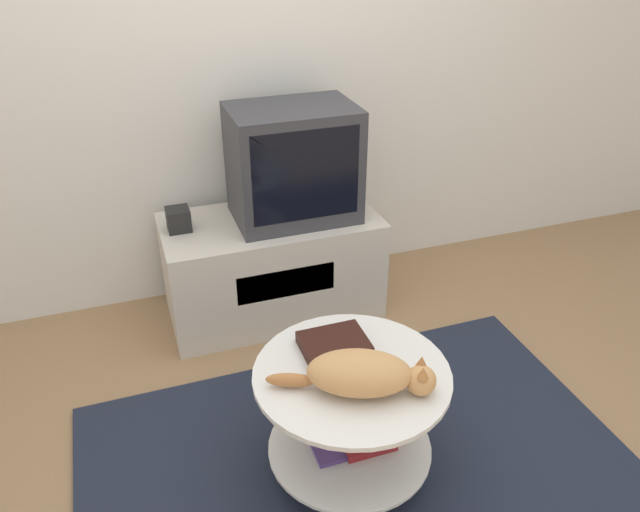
% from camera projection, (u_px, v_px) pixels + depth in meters
% --- Properties ---
extents(ground_plane, '(12.00, 12.00, 0.00)m').
position_uv_depth(ground_plane, '(360.00, 471.00, 2.30)').
color(ground_plane, '#93704C').
extents(wall_back, '(8.00, 0.05, 2.60)m').
position_uv_depth(wall_back, '(247.00, 33.00, 2.84)').
color(wall_back, silver).
rests_on(wall_back, ground_plane).
extents(rug, '(1.99, 1.33, 0.02)m').
position_uv_depth(rug, '(360.00, 469.00, 2.29)').
color(rug, '#1E2333').
rests_on(rug, ground_plane).
extents(tv_stand, '(1.02, 0.51, 0.51)m').
position_uv_depth(tv_stand, '(272.00, 266.00, 3.08)').
color(tv_stand, beige).
rests_on(tv_stand, ground_plane).
extents(tv, '(0.57, 0.39, 0.53)m').
position_uv_depth(tv, '(293.00, 164.00, 2.85)').
color(tv, '#333338').
rests_on(tv, tv_stand).
extents(speaker, '(0.10, 0.10, 0.10)m').
position_uv_depth(speaker, '(178.00, 219.00, 2.83)').
color(speaker, black).
rests_on(speaker, tv_stand).
extents(coffee_table, '(0.66, 0.66, 0.46)m').
position_uv_depth(coffee_table, '(351.00, 411.00, 2.13)').
color(coffee_table, '#B2B2B7').
rests_on(coffee_table, rug).
extents(dvd_box, '(0.23, 0.18, 0.04)m').
position_uv_depth(dvd_box, '(334.00, 344.00, 2.14)').
color(dvd_box, black).
rests_on(dvd_box, coffee_table).
extents(cat, '(0.51, 0.29, 0.14)m').
position_uv_depth(cat, '(364.00, 374.00, 1.94)').
color(cat, tan).
rests_on(cat, coffee_table).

